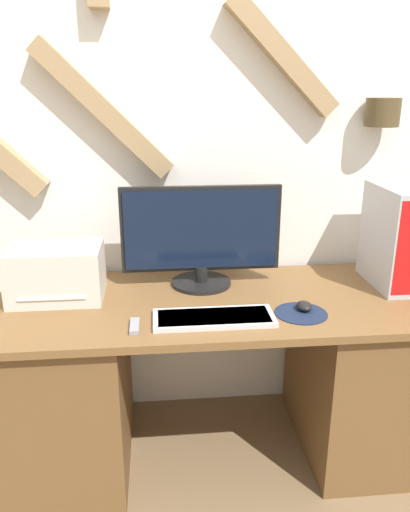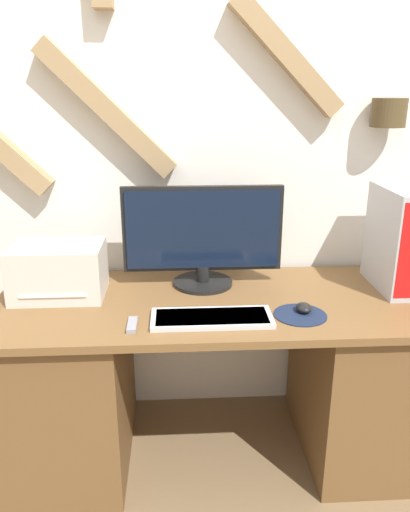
{
  "view_description": "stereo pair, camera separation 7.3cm",
  "coord_description": "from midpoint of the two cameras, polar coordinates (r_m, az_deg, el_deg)",
  "views": [
    {
      "loc": [
        -0.23,
        -1.47,
        1.54
      ],
      "look_at": [
        -0.05,
        0.36,
        0.92
      ],
      "focal_mm": 35.0,
      "sensor_mm": 36.0,
      "label": 1
    },
    {
      "loc": [
        -0.16,
        -1.47,
        1.54
      ],
      "look_at": [
        -0.05,
        0.36,
        0.92
      ],
      "focal_mm": 35.0,
      "sensor_mm": 36.0,
      "label": 2
    }
  ],
  "objects": [
    {
      "name": "wall_back",
      "position": [
        2.25,
        1.55,
        14.14
      ],
      "size": [
        6.4,
        0.2,
        2.7
      ],
      "color": "white",
      "rests_on": "ground_plane"
    },
    {
      "name": "mouse",
      "position": [
        1.93,
        12.31,
        -5.79
      ],
      "size": [
        0.06,
        0.07,
        0.03
      ],
      "color": "black",
      "rests_on": "mousepad"
    },
    {
      "name": "computer_tower",
      "position": [
        2.22,
        22.23,
        1.79
      ],
      "size": [
        0.17,
        0.34,
        0.42
      ],
      "color": "#B2B2B7",
      "rests_on": "desk"
    },
    {
      "name": "printer",
      "position": [
        2.08,
        -15.45,
        -1.65
      ],
      "size": [
        0.36,
        0.25,
        0.21
      ],
      "color": "beige",
      "rests_on": "desk"
    },
    {
      "name": "keyboard",
      "position": [
        1.83,
        1.95,
        -7.1
      ],
      "size": [
        0.44,
        0.17,
        0.02
      ],
      "color": "silver",
      "rests_on": "desk"
    },
    {
      "name": "mousepad",
      "position": [
        1.91,
        11.91,
        -6.61
      ],
      "size": [
        0.2,
        0.2,
        0.0
      ],
      "color": "#19233D",
      "rests_on": "desk"
    },
    {
      "name": "desk",
      "position": [
        2.17,
        2.42,
        -13.52
      ],
      "size": [
        1.78,
        0.72,
        0.73
      ],
      "color": "brown",
      "rests_on": "ground_plane"
    },
    {
      "name": "monitor",
      "position": [
        2.08,
        0.74,
        2.39
      ],
      "size": [
        0.67,
        0.25,
        0.43
      ],
      "color": "black",
      "rests_on": "desk"
    },
    {
      "name": "remote_control",
      "position": [
        1.8,
        -7.15,
        -7.82
      ],
      "size": [
        0.03,
        0.11,
        0.02
      ],
      "color": "gray",
      "rests_on": "desk"
    }
  ]
}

